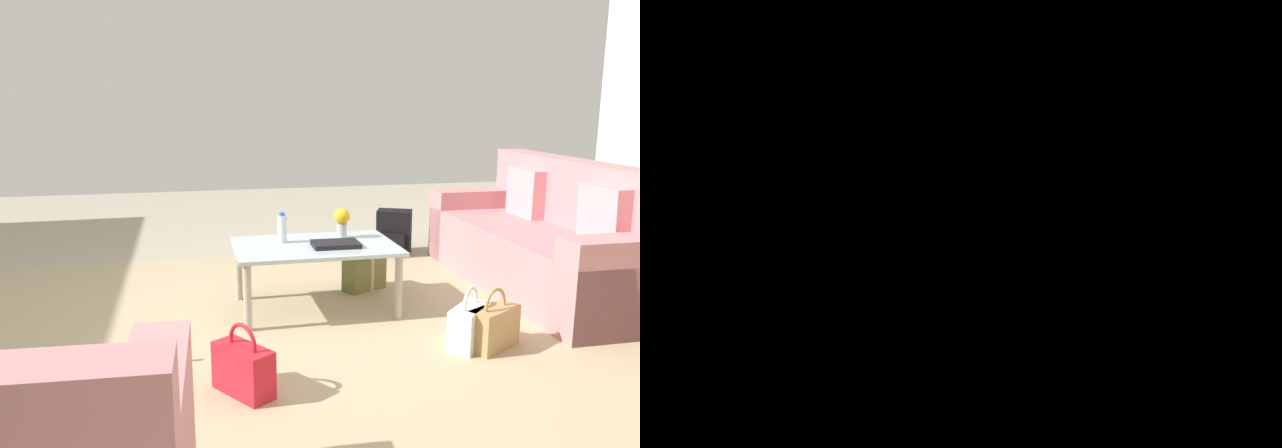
% 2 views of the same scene
% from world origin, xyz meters
% --- Properties ---
extents(ground_plane, '(12.00, 12.00, 0.00)m').
position_xyz_m(ground_plane, '(0.00, 0.00, 0.00)').
color(ground_plane, '#A89E89').
extents(area_rug, '(5.20, 4.40, 0.01)m').
position_xyz_m(area_rug, '(-0.60, 0.20, 0.00)').
color(area_rug, tan).
rests_on(area_rug, ground).
extents(couch, '(0.84, 2.13, 0.94)m').
position_xyz_m(couch, '(-2.19, -0.60, 0.32)').
color(couch, '#C67F84').
rests_on(couch, ground).
extents(coffee_table, '(1.06, 0.70, 0.45)m').
position_xyz_m(coffee_table, '(-0.40, -0.50, 0.39)').
color(coffee_table, silver).
rests_on(coffee_table, ground).
extents(water_bottle, '(0.06, 0.06, 0.20)m').
position_xyz_m(water_bottle, '(-0.20, -0.60, 0.54)').
color(water_bottle, silver).
rests_on(water_bottle, coffee_table).
extents(coffee_table_book, '(0.31, 0.21, 0.03)m').
position_xyz_m(coffee_table_book, '(-0.52, -0.42, 0.46)').
color(coffee_table_book, black).
rests_on(coffee_table_book, coffee_table).
extents(flower_vase, '(0.11, 0.11, 0.21)m').
position_xyz_m(flower_vase, '(-0.62, -0.65, 0.57)').
color(flower_vase, '#B2B7BC').
rests_on(flower_vase, coffee_table).
extents(handbag_white, '(0.33, 0.32, 0.36)m').
position_xyz_m(handbag_white, '(-1.12, 0.31, 0.13)').
color(handbag_white, white).
rests_on(handbag_white, ground).
extents(handbag_olive, '(0.35, 0.27, 0.36)m').
position_xyz_m(handbag_olive, '(-0.84, -0.84, 0.13)').
color(handbag_olive, olive).
rests_on(handbag_olive, ground).
extents(handbag_tan, '(0.35, 0.28, 0.36)m').
position_xyz_m(handbag_tan, '(-1.24, 0.36, 0.13)').
color(handbag_tan, tan).
rests_on(handbag_tan, ground).
extents(handbag_red, '(0.29, 0.34, 0.36)m').
position_xyz_m(handbag_red, '(0.18, 0.61, 0.13)').
color(handbag_red, red).
rests_on(handbag_red, ground).
extents(backpack_black, '(0.36, 0.33, 0.40)m').
position_xyz_m(backpack_black, '(-1.40, -1.79, 0.19)').
color(backpack_black, black).
rests_on(backpack_black, ground).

